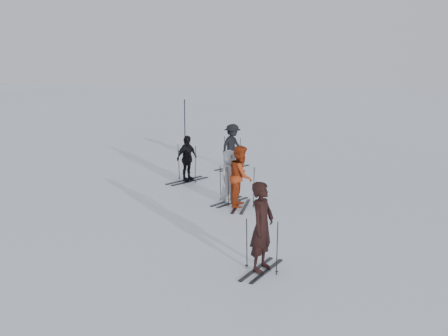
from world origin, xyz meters
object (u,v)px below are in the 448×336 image
skier_uphill_left (187,159)px  skier_uphill_far (232,146)px  skier_red (241,177)px  piste_marker (185,123)px  skier_near_dark (262,228)px  skier_grey (230,177)px

skier_uphill_left → skier_uphill_far: bearing=6.0°
skier_uphill_left → skier_uphill_far: (1.12, 2.61, 0.06)m
skier_red → piste_marker: bearing=22.7°
skier_near_dark → piste_marker: piste_marker is taller
skier_red → skier_uphill_left: 3.83m
skier_near_dark → skier_red: (-1.27, 4.78, -0.03)m
skier_near_dark → skier_red: 4.94m
skier_uphill_left → piste_marker: bearing=45.2°
skier_red → skier_uphill_left: (-2.43, 2.95, -0.10)m
skier_uphill_left → skier_red: bearing=-111.4°
skier_near_dark → skier_uphill_left: (-3.70, 7.73, -0.13)m
skier_near_dark → skier_red: bearing=32.4°
skier_grey → skier_uphill_far: 5.20m
skier_uphill_left → skier_uphill_far: skier_uphill_far is taller
skier_uphill_far → piste_marker: piste_marker is taller
skier_grey → skier_red: bearing=-110.6°
skier_grey → skier_near_dark: bearing=-136.4°
skier_uphill_left → skier_grey: bearing=-112.2°
skier_near_dark → skier_uphill_left: skier_near_dark is taller
skier_near_dark → skier_red: size_ratio=1.03×
skier_near_dark → skier_grey: 5.49m
skier_red → skier_grey: 0.62m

